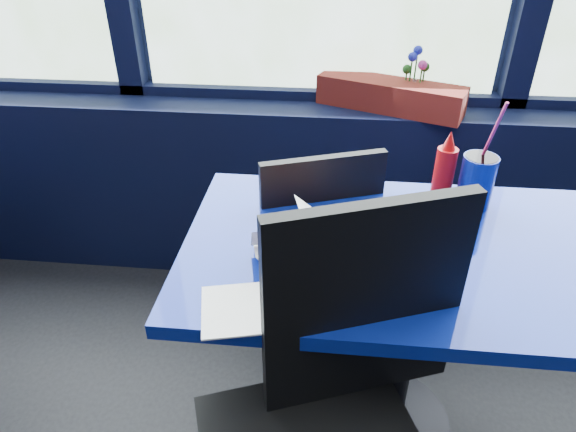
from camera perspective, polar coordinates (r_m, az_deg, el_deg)
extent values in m
cube|color=black|center=(2.29, 2.82, 2.79)|extent=(5.00, 0.26, 0.80)
cube|color=black|center=(2.19, 3.24, 13.17)|extent=(4.80, 0.08, 0.06)
cylinder|color=black|center=(1.90, 10.52, -21.49)|extent=(0.44, 0.44, 0.03)
cylinder|color=black|center=(1.65, 11.67, -14.88)|extent=(0.12, 0.12, 0.68)
cube|color=navy|center=(1.40, 13.43, -3.99)|extent=(1.20, 0.70, 0.04)
cube|color=black|center=(1.13, 8.56, -9.87)|extent=(0.43, 0.19, 0.52)
cube|color=black|center=(1.88, 5.74, -3.75)|extent=(0.52, 0.52, 0.04)
cube|color=black|center=(1.59, 3.76, -0.55)|extent=(0.37, 0.16, 0.44)
cylinder|color=black|center=(2.20, 8.22, -5.18)|extent=(0.02, 0.02, 0.41)
cylinder|color=black|center=(1.96, 11.91, -11.16)|extent=(0.02, 0.02, 0.41)
cylinder|color=black|center=(2.11, -0.59, -6.65)|extent=(0.02, 0.02, 0.41)
cylinder|color=black|center=(1.86, 1.99, -13.20)|extent=(0.02, 0.02, 0.41)
cube|color=maroon|center=(2.10, 11.26, 13.03)|extent=(0.58, 0.34, 0.11)
imported|color=silver|center=(2.11, 13.68, 12.91)|extent=(0.16, 0.16, 0.12)
cylinder|color=#1E5919|center=(2.09, 13.28, 13.91)|extent=(0.01, 0.01, 0.19)
sphere|color=#1F2ABA|center=(2.06, 13.68, 16.81)|extent=(0.04, 0.04, 0.04)
cylinder|color=#1E5919|center=(2.09, 14.34, 13.37)|extent=(0.01, 0.01, 0.17)
sphere|color=#D53E9C|center=(2.06, 14.72, 15.93)|extent=(0.04, 0.04, 0.04)
cylinder|color=#1E5919|center=(2.11, 13.79, 14.28)|extent=(0.01, 0.01, 0.21)
sphere|color=#1F2ABA|center=(2.08, 14.24, 17.41)|extent=(0.04, 0.04, 0.04)
cylinder|color=#1E5919|center=(2.11, 12.80, 13.40)|extent=(0.01, 0.01, 0.14)
sphere|color=#1E5919|center=(2.09, 13.10, 15.60)|extent=(0.04, 0.04, 0.04)
cylinder|color=#1E5919|center=(2.11, 14.60, 13.35)|extent=(0.01, 0.01, 0.15)
sphere|color=#1E5919|center=(2.09, 14.96, 15.71)|extent=(0.04, 0.04, 0.04)
cylinder|color=#B50C0E|center=(1.31, 3.63, -3.25)|extent=(0.31, 0.31, 0.06)
cylinder|color=white|center=(1.31, 3.61, -3.67)|extent=(0.30, 0.30, 0.00)
cylinder|color=silver|center=(1.32, 8.78, -1.18)|extent=(0.09, 0.11, 0.09)
sphere|color=brown|center=(1.27, 3.16, -2.16)|extent=(0.07, 0.07, 0.07)
cylinder|color=red|center=(1.26, 2.71, -0.96)|extent=(0.06, 0.06, 0.01)
cylinder|color=#B50C0E|center=(1.57, 16.89, 4.37)|extent=(0.06, 0.06, 0.17)
cone|color=#B50C0E|center=(1.52, 17.56, 8.04)|extent=(0.04, 0.04, 0.05)
cylinder|color=#0D1F92|center=(1.58, 20.19, 3.61)|extent=(0.10, 0.10, 0.16)
cylinder|color=black|center=(1.54, 20.72, 6.04)|extent=(0.09, 0.09, 0.01)
cylinder|color=#DB2E76|center=(1.51, 21.71, 8.28)|extent=(0.03, 0.08, 0.22)
cube|color=white|center=(1.17, -5.41, -10.25)|extent=(0.20, 0.20, 0.00)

